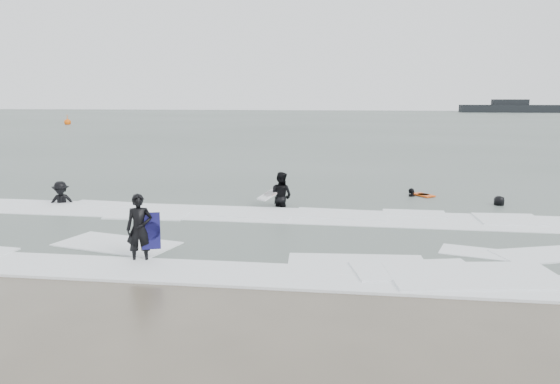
# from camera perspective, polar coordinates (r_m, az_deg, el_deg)

# --- Properties ---
(ground) EXTENTS (320.00, 320.00, 0.00)m
(ground) POSITION_cam_1_polar(r_m,az_deg,el_deg) (13.98, -3.24, -7.96)
(ground) COLOR brown
(ground) RESTS_ON ground
(sea) EXTENTS (320.00, 320.00, 0.00)m
(sea) POSITION_cam_1_polar(r_m,az_deg,el_deg) (93.14, 7.30, 7.25)
(sea) COLOR #47544C
(sea) RESTS_ON ground
(surfer_centre) EXTENTS (0.77, 0.60, 1.85)m
(surfer_centre) POSITION_cam_1_polar(r_m,az_deg,el_deg) (14.86, -14.33, -7.17)
(surfer_centre) COLOR black
(surfer_centre) RESTS_ON ground
(surfer_wading) EXTENTS (1.16, 1.05, 1.96)m
(surfer_wading) POSITION_cam_1_polar(r_m,az_deg,el_deg) (21.46, 0.10, -1.60)
(surfer_wading) COLOR black
(surfer_wading) RESTS_ON ground
(surfer_breaker) EXTENTS (1.33, 1.03, 1.81)m
(surfer_breaker) POSITION_cam_1_polar(r_m,az_deg,el_deg) (23.59, -21.86, -1.27)
(surfer_breaker) COLOR black
(surfer_breaker) RESTS_ON ground
(surfer_right_near) EXTENTS (0.87, 0.95, 1.56)m
(surfer_right_near) POSITION_cam_1_polar(r_m,az_deg,el_deg) (24.20, 13.59, -0.56)
(surfer_right_near) COLOR black
(surfer_right_near) RESTS_ON ground
(surfer_right_far) EXTENTS (0.89, 0.70, 1.59)m
(surfer_right_far) POSITION_cam_1_polar(r_m,az_deg,el_deg) (23.25, 21.90, -1.43)
(surfer_right_far) COLOR black
(surfer_right_far) RESTS_ON ground
(surf_foam) EXTENTS (30.03, 9.06, 0.09)m
(surf_foam) POSITION_cam_1_polar(r_m,az_deg,el_deg) (17.46, -0.67, -4.15)
(surf_foam) COLOR white
(surf_foam) RESTS_ON ground
(bodyboards) EXTENTS (8.71, 11.44, 1.25)m
(bodyboards) POSITION_cam_1_polar(r_m,az_deg,el_deg) (19.72, 2.53, -1.16)
(bodyboards) COLOR #110F47
(bodyboards) RESTS_ON ground
(buoy) EXTENTS (1.00, 1.00, 1.65)m
(buoy) POSITION_cam_1_polar(r_m,az_deg,el_deg) (90.68, -21.32, 6.81)
(buoy) COLOR #EE590A
(buoy) RESTS_ON ground
(vessel_horizon) EXTENTS (25.97, 4.64, 3.52)m
(vessel_horizon) POSITION_cam_1_polar(r_m,az_deg,el_deg) (162.33, 22.87, 8.11)
(vessel_horizon) COLOR black
(vessel_horizon) RESTS_ON ground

